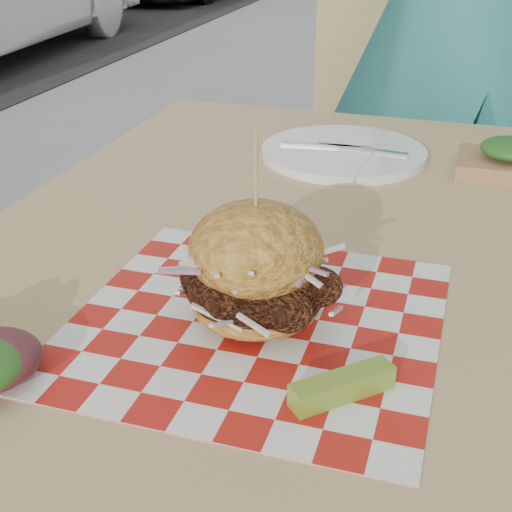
{
  "coord_description": "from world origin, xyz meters",
  "views": [
    {
      "loc": [
        0.16,
        -1.05,
        1.13
      ],
      "look_at": [
        -0.03,
        -0.46,
        0.82
      ],
      "focal_mm": 50.0,
      "sensor_mm": 36.0,
      "label": 1
    }
  ],
  "objects_px": {
    "patio_table": "(288,298)",
    "patio_chair": "(379,154)",
    "diner": "(469,7)",
    "sandwich": "(256,273)"
  },
  "relations": [
    {
      "from": "diner",
      "to": "patio_chair",
      "type": "xyz_separation_m",
      "value": [
        -0.17,
        0.05,
        -0.36
      ]
    },
    {
      "from": "diner",
      "to": "patio_table",
      "type": "height_order",
      "value": "diner"
    },
    {
      "from": "patio_chair",
      "to": "sandwich",
      "type": "relative_size",
      "value": 4.84
    },
    {
      "from": "patio_table",
      "to": "diner",
      "type": "bearing_deg",
      "value": 80.47
    },
    {
      "from": "diner",
      "to": "patio_table",
      "type": "distance_m",
      "value": 0.96
    },
    {
      "from": "diner",
      "to": "patio_chair",
      "type": "distance_m",
      "value": 0.41
    },
    {
      "from": "diner",
      "to": "sandwich",
      "type": "bearing_deg",
      "value": 65.75
    },
    {
      "from": "sandwich",
      "to": "patio_chair",
      "type": "bearing_deg",
      "value": 91.73
    },
    {
      "from": "patio_table",
      "to": "patio_chair",
      "type": "height_order",
      "value": "patio_chair"
    },
    {
      "from": "patio_table",
      "to": "patio_chair",
      "type": "relative_size",
      "value": 1.26
    }
  ]
}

